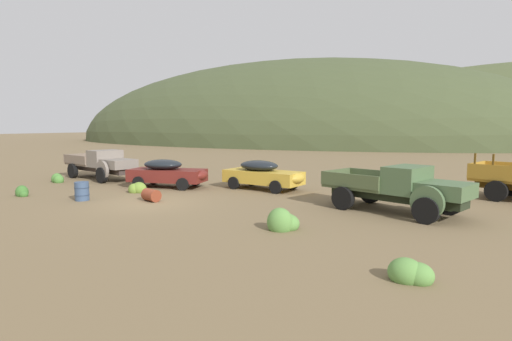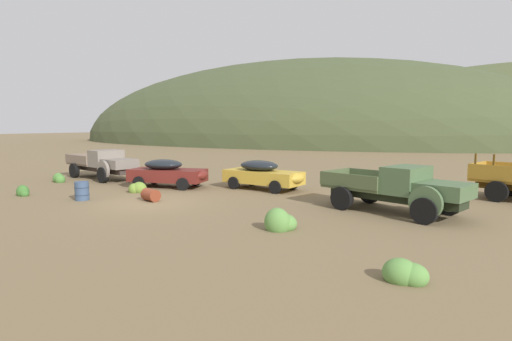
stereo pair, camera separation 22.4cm
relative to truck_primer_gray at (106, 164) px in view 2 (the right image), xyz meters
The scene contains 13 objects.
ground_plane 9.43m from the truck_primer_gray, 30.78° to the right, with size 300.00×300.00×0.00m, color brown.
hill_far_right 60.27m from the truck_primer_gray, 102.33° to the left, with size 102.46×52.44×32.08m, color #424C2D.
truck_primer_gray is the anchor object (origin of this frame).
car_oxblood 5.87m from the truck_primer_gray, ahead, with size 4.70×2.69×1.57m.
car_faded_yellow 10.96m from the truck_primer_gray, ahead, with size 4.73×2.27×1.57m.
truck_weathered_green 18.61m from the truck_primer_gray, ahead, with size 6.00×3.74×1.89m.
oil_drum_by_truck 7.56m from the truck_primer_gray, 49.67° to the right, with size 0.68×0.68×0.86m.
oil_drum_tipped 9.03m from the truck_primer_gray, 29.23° to the right, with size 0.98×0.79×0.56m.
bush_between_trucks 6.52m from the truck_primer_gray, 78.39° to the right, with size 0.76×0.57×0.68m.
bush_front_left 21.76m from the truck_primer_gray, 24.77° to the right, with size 1.01×0.72×0.67m.
bush_near_barrel 6.25m from the truck_primer_gray, 27.33° to the right, with size 0.86×0.83×0.69m.
bush_front_right 16.55m from the truck_primer_gray, 22.26° to the right, with size 1.02×1.09×0.97m.
bush_back_edge 2.87m from the truck_primer_gray, 122.99° to the right, with size 0.94×0.70×0.71m.
Camera 2 is at (13.03, -13.72, 3.49)m, focal length 28.99 mm.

